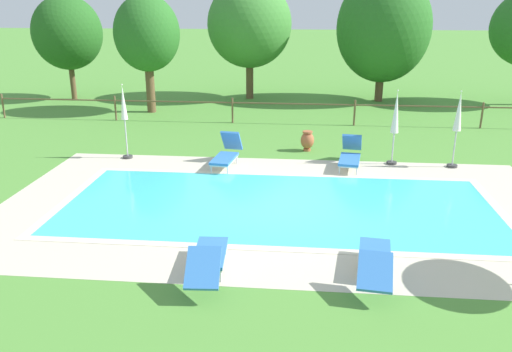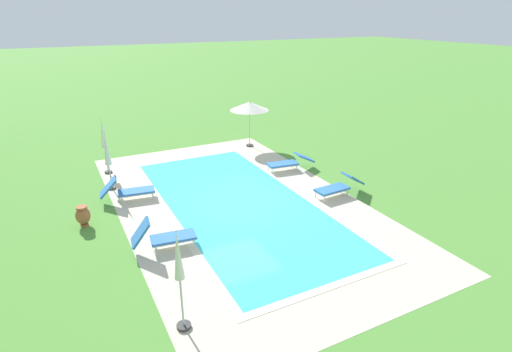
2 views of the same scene
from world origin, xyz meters
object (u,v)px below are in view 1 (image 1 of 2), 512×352
at_px(tree_far_west, 67,33).
at_px(sun_lounger_north_mid, 208,257).
at_px(terracotta_urn_near_fence, 307,140).
at_px(sun_lounger_north_near_steps, 227,154).
at_px(patio_umbrella_closed_row_centre, 458,118).
at_px(patio_umbrella_closed_row_west, 395,118).
at_px(tree_east_mid, 147,34).
at_px(tree_centre, 384,28).
at_px(sun_lounger_north_far, 350,155).
at_px(patio_umbrella_closed_row_mid_west, 124,111).
at_px(sun_lounger_north_end, 375,259).
at_px(tree_far_east, 249,24).

bearing_deg(tree_far_west, sun_lounger_north_mid, -59.44).
relative_size(sun_lounger_north_mid, terracotta_urn_near_fence, 2.97).
bearing_deg(sun_lounger_north_mid, sun_lounger_north_near_steps, 95.67).
bearing_deg(patio_umbrella_closed_row_centre, sun_lounger_north_near_steps, -175.69).
distance_m(patio_umbrella_closed_row_west, terracotta_urn_near_fence, 3.17).
distance_m(patio_umbrella_closed_row_centre, tree_east_mid, 13.91).
bearing_deg(sun_lounger_north_near_steps, tree_centre, 62.24).
distance_m(sun_lounger_north_far, patio_umbrella_closed_row_west, 1.79).
height_order(patio_umbrella_closed_row_west, tree_east_mid, tree_east_mid).
height_order(sun_lounger_north_mid, tree_centre, tree_centre).
bearing_deg(tree_east_mid, sun_lounger_north_far, -41.55).
bearing_deg(patio_umbrella_closed_row_centre, sun_lounger_north_mid, -130.79).
xyz_separation_m(sun_lounger_north_near_steps, patio_umbrella_closed_row_mid_west, (-3.37, 0.51, 1.16)).
xyz_separation_m(sun_lounger_north_end, patio_umbrella_closed_row_mid_west, (-7.16, 7.08, 1.21)).
xyz_separation_m(sun_lounger_north_end, tree_centre, (2.31, 18.17, 3.27)).
bearing_deg(tree_far_west, tree_far_east, 6.83).
xyz_separation_m(terracotta_urn_near_fence, tree_centre, (3.60, 9.65, 3.25)).
distance_m(sun_lounger_north_mid, sun_lounger_north_end, 3.13).
bearing_deg(terracotta_urn_near_fence, sun_lounger_north_near_steps, -142.14).
relative_size(sun_lounger_north_far, tree_far_east, 0.33).
xyz_separation_m(sun_lounger_north_mid, patio_umbrella_closed_row_centre, (6.34, 7.35, 1.19)).
xyz_separation_m(sun_lounger_north_end, patio_umbrella_closed_row_west, (1.39, 7.24, 1.15)).
bearing_deg(sun_lounger_north_far, patio_umbrella_closed_row_centre, 4.71).
xyz_separation_m(sun_lounger_north_far, tree_far_west, (-13.45, 10.35, 2.96)).
bearing_deg(terracotta_urn_near_fence, sun_lounger_north_far, -51.64).
distance_m(sun_lounger_north_mid, tree_far_west, 20.46).
xyz_separation_m(sun_lounger_north_near_steps, tree_centre, (6.11, 11.60, 3.23)).
bearing_deg(sun_lounger_north_far, patio_umbrella_closed_row_mid_west, 178.07).
distance_m(tree_far_west, tree_far_east, 9.16).
distance_m(sun_lounger_north_mid, sun_lounger_north_far, 7.76).
distance_m(patio_umbrella_closed_row_mid_west, terracotta_urn_near_fence, 6.17).
bearing_deg(tree_far_east, patio_umbrella_closed_row_mid_west, -104.24).
relative_size(sun_lounger_north_near_steps, sun_lounger_north_far, 0.96).
relative_size(patio_umbrella_closed_row_west, tree_east_mid, 0.46).
relative_size(sun_lounger_north_near_steps, tree_centre, 0.30).
height_order(sun_lounger_north_near_steps, sun_lounger_north_far, sun_lounger_north_near_steps).
bearing_deg(patio_umbrella_closed_row_centre, tree_far_west, 148.77).
height_order(tree_far_west, tree_far_east, tree_far_east).
relative_size(patio_umbrella_closed_row_west, terracotta_urn_near_fence, 3.40).
distance_m(sun_lounger_north_far, patio_umbrella_closed_row_mid_west, 7.31).
relative_size(sun_lounger_north_mid, sun_lounger_north_far, 1.04).
distance_m(terracotta_urn_near_fence, tree_far_west, 15.19).
height_order(patio_umbrella_closed_row_mid_west, tree_far_east, tree_far_east).
distance_m(patio_umbrella_closed_row_centre, tree_far_west, 19.53).
height_order(tree_centre, tree_east_mid, tree_centre).
bearing_deg(patio_umbrella_closed_row_centre, patio_umbrella_closed_row_west, 175.59).
relative_size(terracotta_urn_near_fence, tree_far_east, 0.12).
height_order(tree_far_west, tree_centre, tree_centre).
xyz_separation_m(patio_umbrella_closed_row_centre, terracotta_urn_near_fence, (-4.51, 1.42, -1.18)).
bearing_deg(patio_umbrella_closed_row_centre, sun_lounger_north_far, -175.29).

